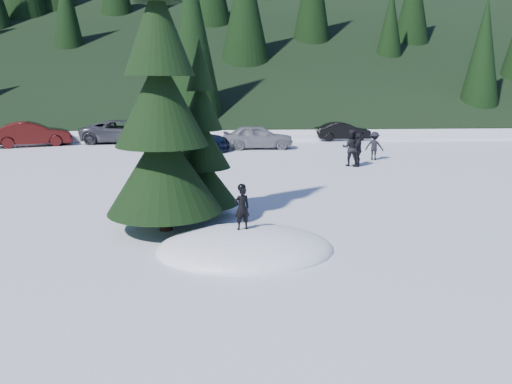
{
  "coord_description": "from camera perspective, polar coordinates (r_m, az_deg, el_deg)",
  "views": [
    {
      "loc": [
        -0.43,
        -11.95,
        4.22
      ],
      "look_at": [
        0.36,
        1.69,
        1.1
      ],
      "focal_mm": 35.0,
      "sensor_mm": 36.0,
      "label": 1
    }
  ],
  "objects": [
    {
      "name": "adult_0",
      "position": [
        24.93,
        10.81,
        4.98
      ],
      "size": [
        1.04,
        0.92,
        1.79
      ],
      "primitive_type": "imported",
      "rotation": [
        0.0,
        0.0,
        2.82
      ],
      "color": "black",
      "rests_on": "ground"
    },
    {
      "name": "car_5",
      "position": [
        35.37,
        9.92,
        6.84
      ],
      "size": [
        3.86,
        1.62,
        1.24
      ],
      "primitive_type": "imported",
      "rotation": [
        0.0,
        0.0,
        1.65
      ],
      "color": "black",
      "rests_on": "ground"
    },
    {
      "name": "snow_mound",
      "position": [
        12.68,
        -1.21,
        -6.58
      ],
      "size": [
        4.48,
        3.52,
        0.96
      ],
      "primitive_type": "ellipsoid",
      "color": "white",
      "rests_on": "ground"
    },
    {
      "name": "car_4",
      "position": [
        30.64,
        0.19,
        6.34
      ],
      "size": [
        4.32,
        1.77,
        1.47
      ],
      "primitive_type": "imported",
      "rotation": [
        0.0,
        0.0,
        1.58
      ],
      "color": "gray",
      "rests_on": "ground"
    },
    {
      "name": "spruce_short",
      "position": [
        15.31,
        -6.21,
        4.85
      ],
      "size": [
        2.2,
        2.2,
        5.37
      ],
      "color": "#311D10",
      "rests_on": "ground"
    },
    {
      "name": "car_3",
      "position": [
        29.86,
        -8.16,
        6.11
      ],
      "size": [
        5.51,
        2.69,
        1.54
      ],
      "primitive_type": "imported",
      "rotation": [
        0.0,
        0.0,
        1.47
      ],
      "color": "black",
      "rests_on": "ground"
    },
    {
      "name": "car_1",
      "position": [
        34.84,
        -24.2,
        6.07
      ],
      "size": [
        4.94,
        3.16,
        1.54
      ],
      "primitive_type": "imported",
      "rotation": [
        0.0,
        0.0,
        1.93
      ],
      "color": "#3F0D0B",
      "rests_on": "ground"
    },
    {
      "name": "adult_1",
      "position": [
        24.8,
        11.55,
        4.73
      ],
      "size": [
        0.82,
        1.03,
        1.64
      ],
      "primitive_type": "imported",
      "rotation": [
        0.0,
        0.0,
        4.2
      ],
      "color": "black",
      "rests_on": "ground"
    },
    {
      "name": "spruce_tall",
      "position": [
        13.89,
        -10.78,
        8.93
      ],
      "size": [
        3.2,
        3.2,
        8.6
      ],
      "color": "#311D10",
      "rests_on": "ground"
    },
    {
      "name": "adult_2",
      "position": [
        27.03,
        13.38,
        5.14
      ],
      "size": [
        1.11,
        0.97,
        1.49
      ],
      "primitive_type": "imported",
      "rotation": [
        0.0,
        0.0,
        2.61
      ],
      "color": "black",
      "rests_on": "ground"
    },
    {
      "name": "ground",
      "position": [
        12.68,
        -1.21,
        -6.58
      ],
      "size": [
        200.0,
        200.0,
        0.0
      ],
      "primitive_type": "plane",
      "color": "white",
      "rests_on": "ground"
    },
    {
      "name": "car_2",
      "position": [
        34.68,
        -14.97,
        6.71
      ],
      "size": [
        5.45,
        2.51,
        1.51
      ],
      "primitive_type": "imported",
      "rotation": [
        0.0,
        0.0,
        1.57
      ],
      "color": "#414348",
      "rests_on": "ground"
    },
    {
      "name": "child_skier",
      "position": [
        12.54,
        -1.62,
        -1.86
      ],
      "size": [
        0.47,
        0.39,
        1.11
      ],
      "primitive_type": "imported",
      "rotation": [
        0.0,
        0.0,
        3.49
      ],
      "color": "black",
      "rests_on": "snow_mound"
    },
    {
      "name": "forest_hillside",
      "position": [
        66.46,
        -3.12,
        20.01
      ],
      "size": [
        200.0,
        60.0,
        25.0
      ],
      "primitive_type": null,
      "color": "black",
      "rests_on": "ground"
    }
  ]
}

